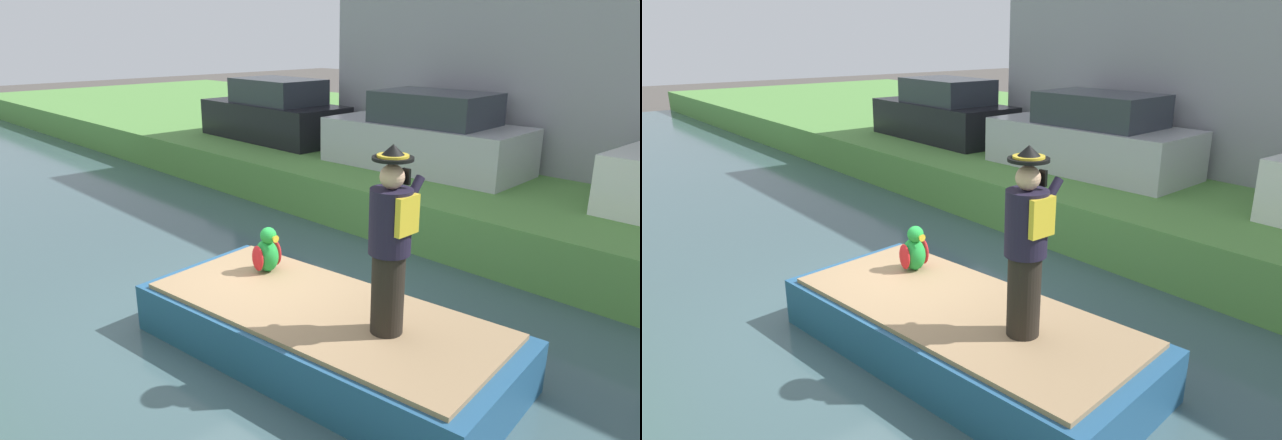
# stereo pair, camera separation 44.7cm
# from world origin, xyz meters

# --- Properties ---
(ground_plane) EXTENTS (80.00, 80.00, 0.00)m
(ground_plane) POSITION_xyz_m (0.00, 0.00, 0.00)
(ground_plane) COLOR #4C4742
(canal_water) EXTENTS (6.44, 48.00, 0.10)m
(canal_water) POSITION_xyz_m (0.00, 0.00, 0.05)
(canal_water) COLOR #3D565B
(canal_water) RESTS_ON ground
(grass_bank_far) EXTENTS (11.93, 48.00, 0.94)m
(grass_bank_far) POSITION_xyz_m (9.18, 0.00, 0.47)
(grass_bank_far) COLOR #568E42
(grass_bank_far) RESTS_ON ground
(boat) EXTENTS (2.26, 4.38, 0.61)m
(boat) POSITION_xyz_m (0.00, -1.23, 0.40)
(boat) COLOR #23517A
(boat) RESTS_ON canal_water
(person_pirate) EXTENTS (0.61, 0.42, 1.85)m
(person_pirate) POSITION_xyz_m (0.09, -2.05, 1.64)
(person_pirate) COLOR black
(person_pirate) RESTS_ON boat
(parrot_plush) EXTENTS (0.36, 0.34, 0.57)m
(parrot_plush) POSITION_xyz_m (0.21, -0.06, 0.95)
(parrot_plush) COLOR green
(parrot_plush) RESTS_ON boat
(parked_car_silver) EXTENTS (1.87, 4.07, 1.50)m
(parked_car_silver) POSITION_xyz_m (5.41, 1.41, 1.56)
(parked_car_silver) COLOR #B7B7BC
(parked_car_silver) RESTS_ON grass_bank_far
(parked_car_dark) EXTENTS (1.78, 4.03, 1.50)m
(parked_car_dark) POSITION_xyz_m (5.41, 6.07, 1.56)
(parked_car_dark) COLOR black
(parked_car_dark) RESTS_ON grass_bank_far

